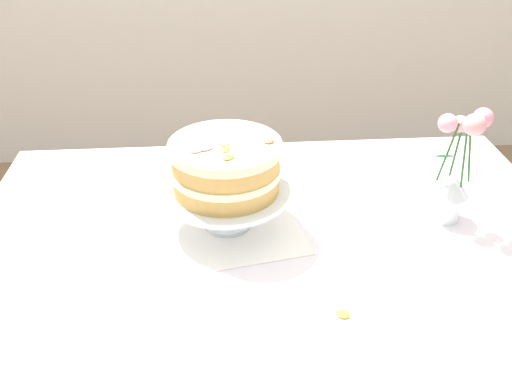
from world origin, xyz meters
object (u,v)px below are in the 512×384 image
object	(u,v)px
dining_table	(276,282)
cake_stand	(227,195)
flower_vase	(455,171)
layer_cake	(226,166)

from	to	relation	value
dining_table	cake_stand	size ratio (longest dim) A/B	4.83
flower_vase	layer_cake	bearing A→B (deg)	178.63
layer_cake	dining_table	bearing A→B (deg)	-44.32
dining_table	flower_vase	size ratio (longest dim) A/B	4.93
cake_stand	flower_vase	xyz separation A→B (m)	(0.52, -0.01, 0.05)
flower_vase	cake_stand	bearing A→B (deg)	178.62
cake_stand	layer_cake	distance (m)	0.08
cake_stand	flower_vase	distance (m)	0.52
layer_cake	flower_vase	bearing A→B (deg)	-1.37
layer_cake	flower_vase	world-z (taller)	flower_vase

